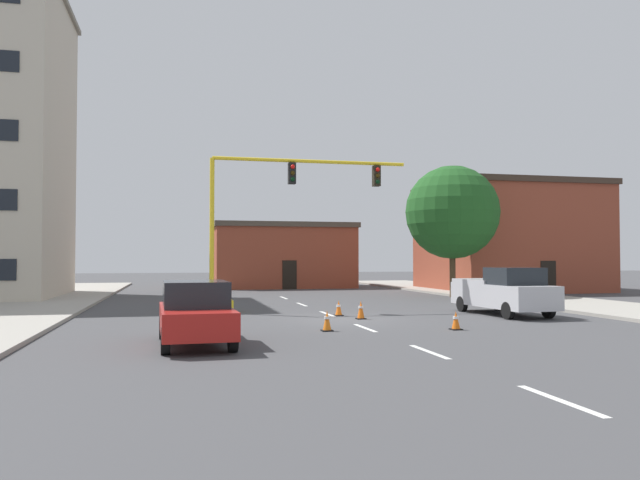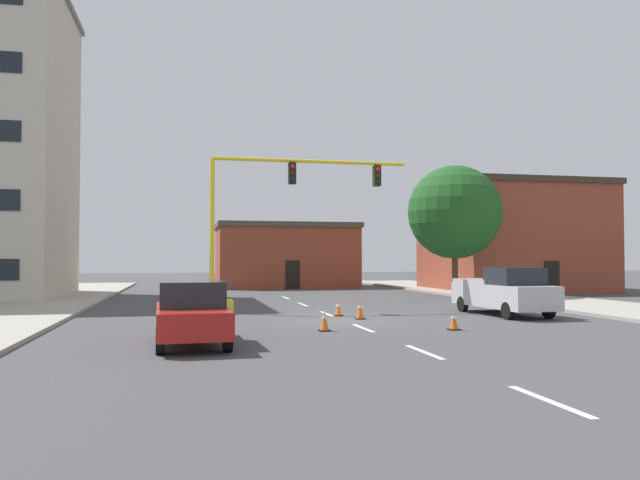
{
  "view_description": "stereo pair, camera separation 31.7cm",
  "coord_description": "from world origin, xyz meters",
  "px_view_note": "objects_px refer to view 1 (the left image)",
  "views": [
    {
      "loc": [
        -6.23,
        -23.26,
        2.37
      ],
      "look_at": [
        -0.16,
        3.13,
        3.16
      ],
      "focal_mm": 34.92,
      "sensor_mm": 36.0,
      "label": 1
    },
    {
      "loc": [
        -5.92,
        -23.33,
        2.37
      ],
      "look_at": [
        -0.16,
        3.13,
        3.16
      ],
      "focal_mm": 34.92,
      "sensor_mm": 36.0,
      "label": 2
    }
  ],
  "objects_px": {
    "tree_right_mid": "(452,212)",
    "traffic_cone_roadside_b": "(339,308)",
    "traffic_cone_roadside_a": "(327,321)",
    "traffic_cone_roadside_c": "(361,310)",
    "traffic_signal_gantry": "(241,260)",
    "sedan_red_near_left": "(195,312)",
    "pickup_truck_silver": "(504,292)",
    "traffic_cone_roadside_d": "(456,321)"
  },
  "relations": [
    {
      "from": "tree_right_mid",
      "to": "traffic_cone_roadside_b",
      "type": "relative_size",
      "value": 12.63
    },
    {
      "from": "traffic_cone_roadside_a",
      "to": "traffic_cone_roadside_c",
      "type": "bearing_deg",
      "value": 58.21
    },
    {
      "from": "traffic_signal_gantry",
      "to": "traffic_cone_roadside_c",
      "type": "relative_size",
      "value": 13.43
    },
    {
      "from": "sedan_red_near_left",
      "to": "traffic_cone_roadside_a",
      "type": "xyz_separation_m",
      "value": [
        4.26,
        2.31,
        -0.56
      ]
    },
    {
      "from": "sedan_red_near_left",
      "to": "traffic_signal_gantry",
      "type": "bearing_deg",
      "value": 77.31
    },
    {
      "from": "pickup_truck_silver",
      "to": "sedan_red_near_left",
      "type": "xyz_separation_m",
      "value": [
        -12.82,
        -6.28,
        -0.09
      ]
    },
    {
      "from": "pickup_truck_silver",
      "to": "traffic_cone_roadside_c",
      "type": "bearing_deg",
      "value": -176.48
    },
    {
      "from": "tree_right_mid",
      "to": "traffic_cone_roadside_d",
      "type": "height_order",
      "value": "tree_right_mid"
    },
    {
      "from": "traffic_signal_gantry",
      "to": "sedan_red_near_left",
      "type": "height_order",
      "value": "traffic_signal_gantry"
    },
    {
      "from": "pickup_truck_silver",
      "to": "traffic_cone_roadside_c",
      "type": "distance_m",
      "value": 6.38
    },
    {
      "from": "traffic_cone_roadside_a",
      "to": "traffic_cone_roadside_b",
      "type": "height_order",
      "value": "traffic_cone_roadside_a"
    },
    {
      "from": "traffic_cone_roadside_c",
      "to": "traffic_cone_roadside_b",
      "type": "bearing_deg",
      "value": 107.43
    },
    {
      "from": "traffic_signal_gantry",
      "to": "tree_right_mid",
      "type": "xyz_separation_m",
      "value": [
        13.58,
        7.67,
        2.88
      ]
    },
    {
      "from": "tree_right_mid",
      "to": "traffic_cone_roadside_b",
      "type": "xyz_separation_m",
      "value": [
        -9.83,
        -10.22,
        -4.85
      ]
    },
    {
      "from": "traffic_signal_gantry",
      "to": "pickup_truck_silver",
      "type": "xyz_separation_m",
      "value": [
        10.57,
        -3.71,
        -1.31
      ]
    },
    {
      "from": "traffic_cone_roadside_c",
      "to": "traffic_signal_gantry",
      "type": "bearing_deg",
      "value": 135.9
    },
    {
      "from": "pickup_truck_silver",
      "to": "traffic_cone_roadside_a",
      "type": "relative_size",
      "value": 8.1
    },
    {
      "from": "traffic_signal_gantry",
      "to": "traffic_cone_roadside_c",
      "type": "bearing_deg",
      "value": -44.1
    },
    {
      "from": "pickup_truck_silver",
      "to": "traffic_cone_roadside_a",
      "type": "bearing_deg",
      "value": -155.11
    },
    {
      "from": "traffic_cone_roadside_c",
      "to": "sedan_red_near_left",
      "type": "bearing_deg",
      "value": -137.74
    },
    {
      "from": "sedan_red_near_left",
      "to": "traffic_cone_roadside_d",
      "type": "xyz_separation_m",
      "value": [
        8.5,
        1.71,
        -0.58
      ]
    },
    {
      "from": "traffic_signal_gantry",
      "to": "sedan_red_near_left",
      "type": "bearing_deg",
      "value": -102.69
    },
    {
      "from": "traffic_cone_roadside_b",
      "to": "traffic_cone_roadside_d",
      "type": "relative_size",
      "value": 1.02
    },
    {
      "from": "sedan_red_near_left",
      "to": "traffic_cone_roadside_a",
      "type": "distance_m",
      "value": 4.88
    },
    {
      "from": "traffic_cone_roadside_c",
      "to": "traffic_cone_roadside_d",
      "type": "height_order",
      "value": "traffic_cone_roadside_c"
    },
    {
      "from": "tree_right_mid",
      "to": "sedan_red_near_left",
      "type": "xyz_separation_m",
      "value": [
        -15.83,
        -17.66,
        -4.27
      ]
    },
    {
      "from": "traffic_cone_roadside_a",
      "to": "sedan_red_near_left",
      "type": "bearing_deg",
      "value": -151.54
    },
    {
      "from": "sedan_red_near_left",
      "to": "pickup_truck_silver",
      "type": "bearing_deg",
      "value": 26.1
    },
    {
      "from": "traffic_signal_gantry",
      "to": "pickup_truck_silver",
      "type": "bearing_deg",
      "value": -19.35
    },
    {
      "from": "sedan_red_near_left",
      "to": "traffic_cone_roadside_b",
      "type": "relative_size",
      "value": 7.2
    },
    {
      "from": "pickup_truck_silver",
      "to": "traffic_cone_roadside_b",
      "type": "distance_m",
      "value": 6.95
    },
    {
      "from": "traffic_cone_roadside_a",
      "to": "traffic_cone_roadside_d",
      "type": "bearing_deg",
      "value": -8.04
    },
    {
      "from": "traffic_signal_gantry",
      "to": "sedan_red_near_left",
      "type": "xyz_separation_m",
      "value": [
        -2.25,
        -9.99,
        -1.4
      ]
    },
    {
      "from": "tree_right_mid",
      "to": "pickup_truck_silver",
      "type": "xyz_separation_m",
      "value": [
        -3.01,
        -11.38,
        -4.19
      ]
    },
    {
      "from": "traffic_signal_gantry",
      "to": "traffic_cone_roadside_c",
      "type": "xyz_separation_m",
      "value": [
        4.23,
        -4.1,
        -1.93
      ]
    },
    {
      "from": "traffic_cone_roadside_c",
      "to": "traffic_cone_roadside_d",
      "type": "distance_m",
      "value": 4.64
    },
    {
      "from": "tree_right_mid",
      "to": "traffic_signal_gantry",
      "type": "bearing_deg",
      "value": -150.54
    },
    {
      "from": "sedan_red_near_left",
      "to": "traffic_cone_roadside_d",
      "type": "bearing_deg",
      "value": 11.38
    },
    {
      "from": "sedan_red_near_left",
      "to": "traffic_cone_roadside_a",
      "type": "bearing_deg",
      "value": 28.46
    },
    {
      "from": "traffic_signal_gantry",
      "to": "sedan_red_near_left",
      "type": "relative_size",
      "value": 2.13
    },
    {
      "from": "tree_right_mid",
      "to": "traffic_cone_roadside_b",
      "type": "height_order",
      "value": "tree_right_mid"
    },
    {
      "from": "traffic_signal_gantry",
      "to": "tree_right_mid",
      "type": "relative_size",
      "value": 1.21
    }
  ]
}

